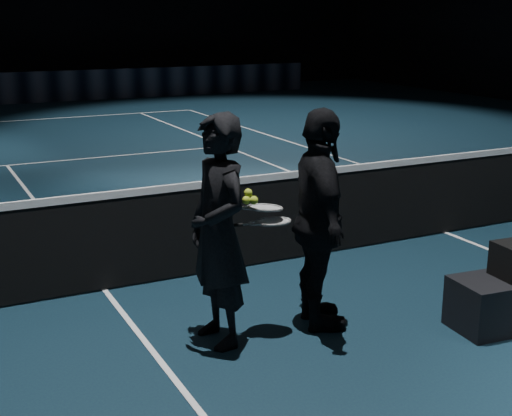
# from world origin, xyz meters

# --- Properties ---
(floor) EXTENTS (36.00, 36.00, 0.00)m
(floor) POSITION_xyz_m (0.00, 0.00, 0.00)
(floor) COLOR black
(floor) RESTS_ON ground
(court_lines) EXTENTS (10.98, 23.78, 0.01)m
(court_lines) POSITION_xyz_m (0.00, 0.00, 0.00)
(court_lines) COLOR white
(court_lines) RESTS_ON floor
(net_mesh) EXTENTS (12.80, 0.02, 0.86)m
(net_mesh) POSITION_xyz_m (0.00, 0.00, 0.45)
(net_mesh) COLOR black
(net_mesh) RESTS_ON floor
(net_tape) EXTENTS (12.80, 0.03, 0.07)m
(net_tape) POSITION_xyz_m (0.00, 0.00, 0.92)
(net_tape) COLOR white
(net_tape) RESTS_ON net_mesh
(player_a) EXTENTS (0.49, 0.70, 1.81)m
(player_a) POSITION_xyz_m (0.55, -1.46, 0.91)
(player_a) COLOR black
(player_a) RESTS_ON floor
(player_b) EXTENTS (0.73, 1.15, 1.81)m
(player_b) POSITION_xyz_m (1.39, -1.55, 0.91)
(player_b) COLOR black
(player_b) RESTS_ON floor
(racket_lower) EXTENTS (0.70, 0.29, 0.03)m
(racket_lower) POSITION_xyz_m (0.99, -1.51, 0.94)
(racket_lower) COLOR black
(racket_lower) RESTS_ON player_a
(racket_upper) EXTENTS (0.69, 0.25, 0.10)m
(racket_upper) POSITION_xyz_m (0.95, -1.46, 1.05)
(racket_upper) COLOR black
(racket_upper) RESTS_ON player_b
(tennis_balls) EXTENTS (0.12, 0.10, 0.12)m
(tennis_balls) POSITION_xyz_m (0.80, -1.48, 1.15)
(tennis_balls) COLOR gold
(tennis_balls) RESTS_ON racket_upper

